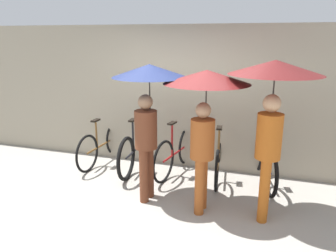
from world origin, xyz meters
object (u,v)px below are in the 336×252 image
pedestrian_trailing (273,92)px  parked_bicycle_4 (264,160)px  pedestrian_leading (148,93)px  pedestrian_center (205,98)px  parked_bicycle_3 (219,156)px  parked_bicycle_2 (176,151)px  parked_bicycle_0 (102,144)px  parked_bicycle_1 (137,147)px

pedestrian_trailing → parked_bicycle_4: bearing=95.4°
pedestrian_leading → pedestrian_center: pedestrian_leading is taller
pedestrian_trailing → parked_bicycle_3: bearing=128.9°
parked_bicycle_2 → parked_bicycle_3: bearing=-77.0°
parked_bicycle_0 → parked_bicycle_1: (0.74, -0.06, 0.02)m
parked_bicycle_4 → parked_bicycle_0: bearing=76.1°
pedestrian_center → pedestrian_trailing: pedestrian_trailing is taller
parked_bicycle_1 → pedestrian_leading: 1.67m
pedestrian_center → pedestrian_trailing: size_ratio=0.93×
parked_bicycle_2 → parked_bicycle_3: size_ratio=0.96×
parked_bicycle_2 → parked_bicycle_0: bearing=97.9°
parked_bicycle_0 → parked_bicycle_4: parked_bicycle_0 is taller
parked_bicycle_0 → parked_bicycle_2: 1.49m
pedestrian_leading → pedestrian_trailing: size_ratio=0.95×
parked_bicycle_3 → pedestrian_trailing: (0.80, -1.08, 1.34)m
parked_bicycle_1 → parked_bicycle_0: bearing=82.1°
parked_bicycle_0 → pedestrian_center: size_ratio=0.88×
parked_bicycle_1 → parked_bicycle_3: (1.49, 0.07, -0.03)m
parked_bicycle_2 → parked_bicycle_4: bearing=-78.9°
parked_bicycle_1 → pedestrian_trailing: 2.82m
parked_bicycle_3 → pedestrian_leading: pedestrian_leading is taller
parked_bicycle_0 → parked_bicycle_1: 0.75m
parked_bicycle_0 → parked_bicycle_3: parked_bicycle_0 is taller
parked_bicycle_2 → parked_bicycle_4: 1.48m
parked_bicycle_1 → parked_bicycle_2: parked_bicycle_2 is taller
parked_bicycle_3 → parked_bicycle_4: size_ratio=1.03×
parked_bicycle_2 → parked_bicycle_1: bearing=100.8°
parked_bicycle_4 → pedestrian_center: (-0.78, -1.14, 1.21)m
parked_bicycle_0 → pedestrian_leading: 2.11m
parked_bicycle_2 → pedestrian_trailing: size_ratio=0.80×
parked_bicycle_2 → pedestrian_center: (0.70, -1.09, 1.20)m
parked_bicycle_0 → pedestrian_leading: pedestrian_leading is taller
parked_bicycle_1 → parked_bicycle_4: (2.23, 0.06, -0.01)m
pedestrian_leading → pedestrian_trailing: bearing=4.4°
parked_bicycle_1 → parked_bicycle_4: bearing=-91.8°
parked_bicycle_0 → pedestrian_trailing: (3.02, -1.07, 1.33)m
parked_bicycle_3 → pedestrian_leading: (-0.86, -1.06, 1.23)m
parked_bicycle_1 → pedestrian_trailing: bearing=-117.5°
parked_bicycle_0 → parked_bicycle_2: bearing=-89.4°
pedestrian_trailing → parked_bicycle_2: bearing=148.7°
parked_bicycle_3 → pedestrian_trailing: size_ratio=0.84×
pedestrian_leading → pedestrian_trailing: 1.66m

